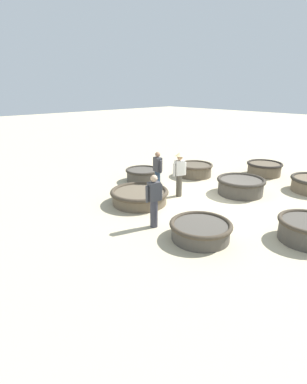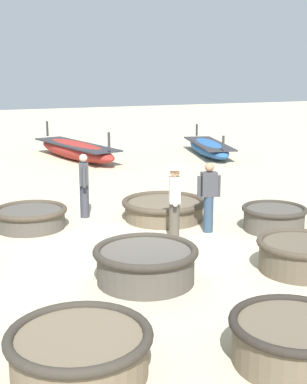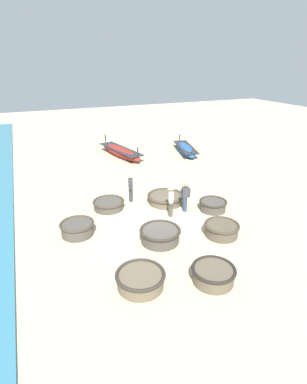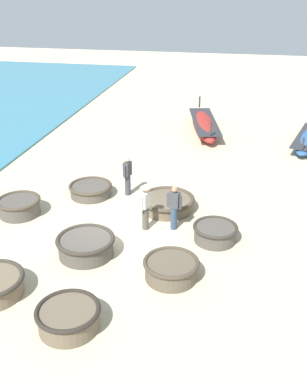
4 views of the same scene
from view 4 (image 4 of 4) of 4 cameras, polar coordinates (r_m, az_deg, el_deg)
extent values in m
plane|color=#C6B793|center=(15.09, -5.25, -5.23)|extent=(80.00, 80.00, 0.00)
cylinder|color=brown|center=(11.44, -10.72, -15.54)|extent=(1.47, 1.47, 0.53)
torus|color=#28231E|center=(11.27, -10.84, -14.53)|extent=(1.59, 1.59, 0.12)
cylinder|color=#4C473F|center=(16.76, -16.66, -1.87)|extent=(1.44, 1.44, 0.55)
torus|color=#42382B|center=(16.64, -16.78, -1.03)|extent=(1.56, 1.56, 0.12)
cylinder|color=#4C473F|center=(13.96, -8.58, -6.90)|extent=(1.67, 1.67, 0.55)
torus|color=#332D26|center=(13.81, -8.66, -5.93)|extent=(1.80, 1.80, 0.13)
cylinder|color=brown|center=(12.84, 2.25, -9.88)|extent=(1.48, 1.48, 0.52)
torus|color=#42382B|center=(12.69, 2.27, -8.92)|extent=(1.59, 1.59, 0.12)
cylinder|color=brown|center=(16.43, 1.71, -1.55)|extent=(1.89, 1.89, 0.42)
torus|color=#42382B|center=(16.34, 1.72, -0.90)|extent=(2.04, 2.04, 0.15)
cylinder|color=#4C473F|center=(17.62, -7.99, 0.16)|extent=(1.56, 1.56, 0.42)
torus|color=#42382B|center=(17.54, -8.03, 0.78)|extent=(1.68, 1.68, 0.12)
cylinder|color=#4C473F|center=(14.65, 7.82, -5.28)|extent=(1.35, 1.35, 0.49)
torus|color=#332D26|center=(14.53, 7.88, -4.44)|extent=(1.46, 1.46, 0.11)
cylinder|color=#2D2D33|center=(21.85, 18.48, 5.90)|extent=(0.10, 0.10, 0.54)
ellipsoid|color=maroon|center=(25.07, 6.46, 8.42)|extent=(2.34, 5.79, 0.73)
cube|color=#2D2D33|center=(25.00, 6.48, 8.93)|extent=(2.29, 5.36, 0.06)
cylinder|color=#2D2D33|center=(27.39, 5.88, 11.32)|extent=(0.10, 0.10, 0.66)
cylinder|color=#2D2D33|center=(22.41, 7.32, 8.00)|extent=(0.10, 0.10, 0.66)
cylinder|color=#4C473D|center=(15.08, -1.04, -3.34)|extent=(0.22, 0.22, 0.82)
cube|color=silver|center=(14.76, -1.06, -1.03)|extent=(0.33, 0.40, 0.54)
sphere|color=tan|center=(14.59, -1.07, 0.30)|extent=(0.20, 0.20, 0.20)
cylinder|color=silver|center=(14.62, -1.53, -1.54)|extent=(0.09, 0.09, 0.48)
cylinder|color=silver|center=(14.95, -0.59, -0.89)|extent=(0.09, 0.09, 0.48)
cone|color=#D1BC84|center=(14.54, -1.07, 0.76)|extent=(0.36, 0.36, 0.14)
cylinder|color=#2D425B|center=(15.10, 2.61, -3.32)|extent=(0.22, 0.22, 0.82)
cube|color=#3D3D42|center=(14.79, 2.66, -1.01)|extent=(0.38, 0.29, 0.54)
sphere|color=#A37556|center=(14.62, 2.69, 0.32)|extent=(0.20, 0.20, 0.20)
cylinder|color=#3D3D42|center=(14.74, 3.45, -1.34)|extent=(0.09, 0.09, 0.48)
cylinder|color=#3D3D42|center=(14.88, 1.87, -1.02)|extent=(0.09, 0.09, 0.48)
cylinder|color=#383842|center=(17.49, -3.28, 0.90)|extent=(0.22, 0.22, 0.82)
cube|color=#3D3D42|center=(17.22, -3.34, 2.96)|extent=(0.30, 0.38, 0.54)
sphere|color=#DBB28E|center=(17.08, -3.37, 4.14)|extent=(0.20, 0.20, 0.20)
cylinder|color=#3D3D42|center=(17.41, -2.98, 3.06)|extent=(0.09, 0.09, 0.48)
cylinder|color=#3D3D42|center=(17.06, -3.69, 2.55)|extent=(0.09, 0.09, 0.48)
camera|label=1|loc=(23.38, -14.25, 15.39)|focal=28.00mm
camera|label=2|loc=(9.23, -49.54, -11.22)|focal=50.00mm
camera|label=3|loc=(9.11, -73.53, 4.73)|focal=28.00mm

